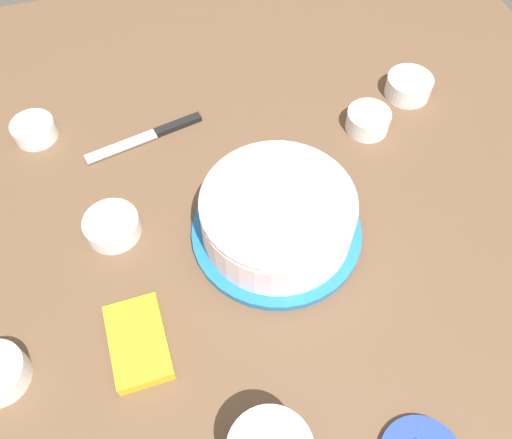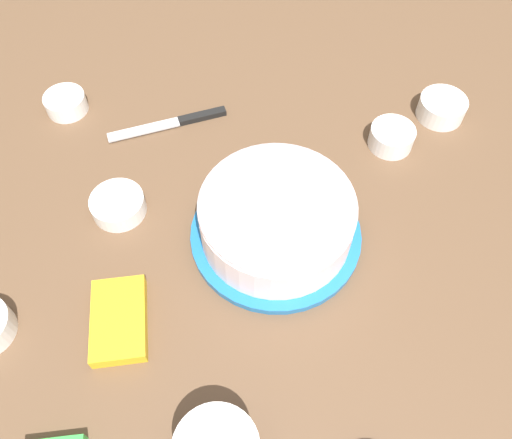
{
  "view_description": "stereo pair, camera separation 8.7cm",
  "coord_description": "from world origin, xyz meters",
  "px_view_note": "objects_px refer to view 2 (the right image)",
  "views": [
    {
      "loc": [
        -0.47,
        0.12,
        0.76
      ],
      "look_at": [
        -0.01,
        -0.02,
        0.04
      ],
      "focal_mm": 36.83,
      "sensor_mm": 36.0,
      "label": 1
    },
    {
      "loc": [
        -0.49,
        0.03,
        0.76
      ],
      "look_at": [
        -0.01,
        -0.02,
        0.04
      ],
      "focal_mm": 36.83,
      "sensor_mm": 36.0,
      "label": 2
    }
  ],
  "objects_px": {
    "sprinkle_bowl_green": "(118,205)",
    "frosted_cake": "(277,219)",
    "sprinkle_bowl_rainbow": "(392,137)",
    "sprinkle_bowl_orange": "(442,107)",
    "candy_box_lower": "(119,320)",
    "spreading_knife": "(179,122)",
    "sprinkle_bowl_yellow": "(66,103)"
  },
  "relations": [
    {
      "from": "frosted_cake",
      "to": "sprinkle_bowl_rainbow",
      "type": "height_order",
      "value": "frosted_cake"
    },
    {
      "from": "frosted_cake",
      "to": "sprinkle_bowl_orange",
      "type": "xyz_separation_m",
      "value": [
        0.25,
        -0.36,
        -0.03
      ]
    },
    {
      "from": "sprinkle_bowl_yellow",
      "to": "sprinkle_bowl_orange",
      "type": "distance_m",
      "value": 0.75
    },
    {
      "from": "sprinkle_bowl_orange",
      "to": "sprinkle_bowl_yellow",
      "type": "bearing_deg",
      "value": 82.88
    },
    {
      "from": "spreading_knife",
      "to": "frosted_cake",
      "type": "bearing_deg",
      "value": -150.56
    },
    {
      "from": "frosted_cake",
      "to": "spreading_knife",
      "type": "distance_m",
      "value": 0.33
    },
    {
      "from": "frosted_cake",
      "to": "sprinkle_bowl_yellow",
      "type": "height_order",
      "value": "frosted_cake"
    },
    {
      "from": "sprinkle_bowl_yellow",
      "to": "sprinkle_bowl_orange",
      "type": "relative_size",
      "value": 0.88
    },
    {
      "from": "frosted_cake",
      "to": "sprinkle_bowl_green",
      "type": "distance_m",
      "value": 0.28
    },
    {
      "from": "spreading_knife",
      "to": "candy_box_lower",
      "type": "height_order",
      "value": "candy_box_lower"
    },
    {
      "from": "sprinkle_bowl_green",
      "to": "candy_box_lower",
      "type": "height_order",
      "value": "sprinkle_bowl_green"
    },
    {
      "from": "spreading_knife",
      "to": "candy_box_lower",
      "type": "bearing_deg",
      "value": 166.63
    },
    {
      "from": "sprinkle_bowl_green",
      "to": "sprinkle_bowl_rainbow",
      "type": "xyz_separation_m",
      "value": [
        0.1,
        -0.51,
        0.0
      ]
    },
    {
      "from": "sprinkle_bowl_rainbow",
      "to": "sprinkle_bowl_yellow",
      "type": "bearing_deg",
      "value": 75.78
    },
    {
      "from": "candy_box_lower",
      "to": "sprinkle_bowl_green",
      "type": "bearing_deg",
      "value": 0.87
    },
    {
      "from": "frosted_cake",
      "to": "candy_box_lower",
      "type": "relative_size",
      "value": 2.16
    },
    {
      "from": "sprinkle_bowl_green",
      "to": "sprinkle_bowl_rainbow",
      "type": "distance_m",
      "value": 0.52
    },
    {
      "from": "frosted_cake",
      "to": "sprinkle_bowl_green",
      "type": "relative_size",
      "value": 3.08
    },
    {
      "from": "sprinkle_bowl_yellow",
      "to": "sprinkle_bowl_orange",
      "type": "height_order",
      "value": "sprinkle_bowl_orange"
    },
    {
      "from": "sprinkle_bowl_rainbow",
      "to": "sprinkle_bowl_orange",
      "type": "distance_m",
      "value": 0.13
    },
    {
      "from": "spreading_knife",
      "to": "sprinkle_bowl_orange",
      "type": "distance_m",
      "value": 0.52
    },
    {
      "from": "sprinkle_bowl_green",
      "to": "sprinkle_bowl_rainbow",
      "type": "bearing_deg",
      "value": -78.48
    },
    {
      "from": "sprinkle_bowl_yellow",
      "to": "sprinkle_bowl_rainbow",
      "type": "bearing_deg",
      "value": -104.22
    },
    {
      "from": "sprinkle_bowl_green",
      "to": "frosted_cake",
      "type": "bearing_deg",
      "value": -106.96
    },
    {
      "from": "sprinkle_bowl_rainbow",
      "to": "candy_box_lower",
      "type": "relative_size",
      "value": 0.63
    },
    {
      "from": "candy_box_lower",
      "to": "frosted_cake",
      "type": "bearing_deg",
      "value": -64.45
    },
    {
      "from": "frosted_cake",
      "to": "spreading_knife",
      "type": "relative_size",
      "value": 1.23
    },
    {
      "from": "sprinkle_bowl_yellow",
      "to": "candy_box_lower",
      "type": "xyz_separation_m",
      "value": [
        -0.47,
        -0.12,
        -0.01
      ]
    },
    {
      "from": "sprinkle_bowl_yellow",
      "to": "sprinkle_bowl_green",
      "type": "relative_size",
      "value": 0.87
    },
    {
      "from": "sprinkle_bowl_rainbow",
      "to": "sprinkle_bowl_orange",
      "type": "xyz_separation_m",
      "value": [
        0.07,
        -0.12,
        0.0
      ]
    },
    {
      "from": "sprinkle_bowl_rainbow",
      "to": "candy_box_lower",
      "type": "xyz_separation_m",
      "value": [
        -0.32,
        0.5,
        -0.01
      ]
    },
    {
      "from": "frosted_cake",
      "to": "spreading_knife",
      "type": "height_order",
      "value": "frosted_cake"
    }
  ]
}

